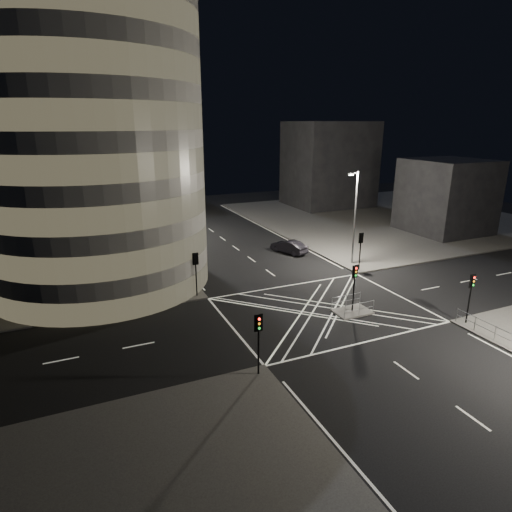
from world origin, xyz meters
name	(u,v)px	position (x,y,z in m)	size (l,w,h in m)	color
ground	(322,310)	(0.00, 0.00, 0.00)	(120.00, 120.00, 0.00)	black
sidewalk_far_right	(385,217)	(29.00, 27.00, 0.07)	(42.00, 42.00, 0.15)	#484644
central_island	(352,312)	(2.00, -1.50, 0.07)	(3.00, 2.00, 0.15)	slate
office_tower_curved	(34,148)	(-20.74, 18.74, 12.65)	(30.00, 29.00, 27.20)	gray
office_block_rear	(35,150)	(-22.00, 42.00, 11.15)	(24.00, 16.00, 22.00)	gray
building_right_far	(328,164)	(26.00, 40.00, 7.65)	(14.00, 12.00, 15.00)	black
building_right_near	(446,196)	(30.00, 16.00, 5.15)	(10.00, 10.00, 10.00)	black
building_far_end	(145,155)	(-4.00, 58.00, 9.00)	(18.00, 8.00, 18.00)	black
tree_a	(170,242)	(-10.50, 9.00, 4.73)	(4.14, 4.14, 6.98)	black
tree_b	(156,225)	(-10.50, 15.00, 4.97)	(4.39, 4.39, 7.36)	black
tree_c	(146,219)	(-10.50, 21.00, 4.42)	(4.74, 4.74, 7.00)	black
tree_d	(137,202)	(-10.50, 27.00, 5.38)	(5.57, 5.57, 8.44)	black
tree_e	(131,202)	(-10.50, 33.00, 4.46)	(4.18, 4.18, 6.73)	black
traffic_signal_fl	(196,266)	(-8.80, 6.80, 2.91)	(0.55, 0.22, 4.00)	black
traffic_signal_nl	(258,333)	(-8.80, -6.80, 2.91)	(0.55, 0.22, 4.00)	black
traffic_signal_fr	(361,244)	(8.80, 6.80, 2.91)	(0.55, 0.22, 4.00)	black
traffic_signal_nr	(471,289)	(8.80, -6.80, 2.91)	(0.55, 0.22, 4.00)	black
traffic_signal_island	(354,279)	(2.00, -1.50, 2.91)	(0.55, 0.22, 4.00)	black
street_lamp_left_near	(173,225)	(-9.44, 12.00, 5.54)	(1.25, 0.25, 10.00)	slate
street_lamp_left_far	(142,197)	(-9.44, 30.00, 5.54)	(1.25, 0.25, 10.00)	slate
street_lamp_right_far	(355,215)	(9.44, 9.00, 5.54)	(1.25, 0.25, 10.00)	slate
railing_island_south	(359,309)	(2.00, -2.40, 0.70)	(2.80, 0.06, 1.10)	slate
railing_island_north	(346,301)	(2.00, -0.60, 0.70)	(2.80, 0.06, 1.10)	slate
sedan	(289,247)	(5.11, 15.56, 0.77)	(1.64, 4.70, 1.55)	black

